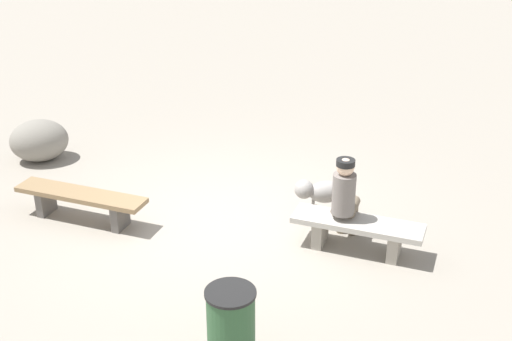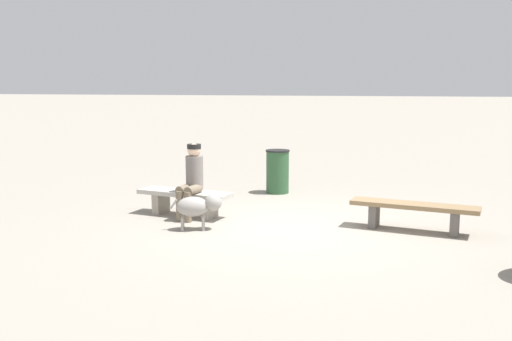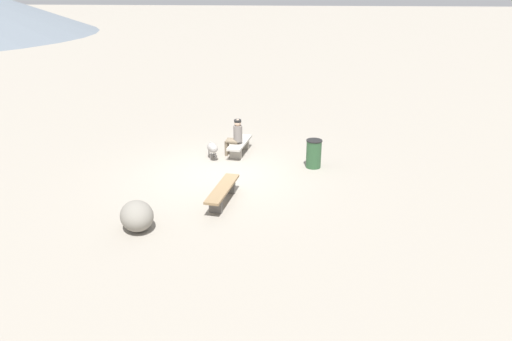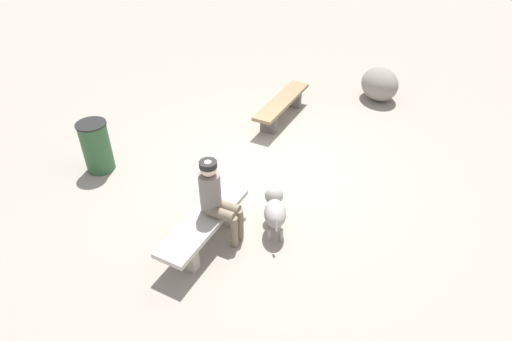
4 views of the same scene
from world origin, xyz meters
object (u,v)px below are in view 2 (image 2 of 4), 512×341
(bench_right, at_px, (185,198))
(dog, at_px, (198,206))
(trash_bin, at_px, (278,171))
(bench_left, at_px, (414,210))
(seated_person, at_px, (192,176))

(bench_right, distance_m, dog, 0.99)
(bench_right, xyz_separation_m, trash_bin, (-1.02, -2.41, 0.14))
(bench_left, xyz_separation_m, trash_bin, (2.70, -2.40, 0.12))
(bench_left, height_order, seated_person, seated_person)
(bench_left, bearing_deg, bench_right, 8.50)
(bench_left, relative_size, bench_right, 1.14)
(bench_left, distance_m, seated_person, 3.55)
(bench_left, relative_size, seated_person, 1.55)
(bench_right, height_order, seated_person, seated_person)
(dog, height_order, trash_bin, trash_bin)
(seated_person, bearing_deg, bench_left, -171.53)
(dog, bearing_deg, trash_bin, 62.02)
(trash_bin, bearing_deg, bench_right, 67.14)
(bench_left, distance_m, trash_bin, 3.62)
(bench_right, relative_size, seated_person, 1.36)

